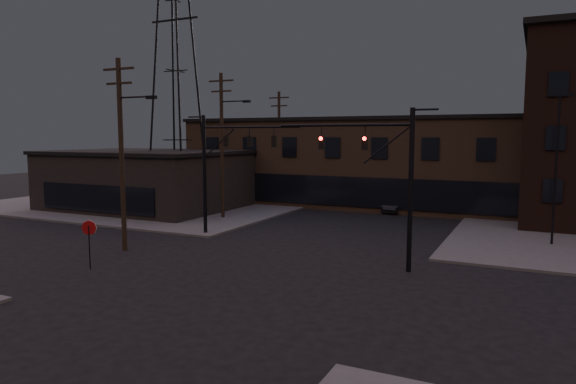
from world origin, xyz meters
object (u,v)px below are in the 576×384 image
(stop_sign, at_px, (89,233))
(traffic_signal_near, at_px, (388,171))
(car_crossing, at_px, (396,205))
(traffic_signal_far, at_px, (220,161))

(stop_sign, bearing_deg, traffic_signal_near, 25.90)
(traffic_signal_near, height_order, car_crossing, traffic_signal_near)
(traffic_signal_far, xyz_separation_m, car_crossing, (7.83, 15.63, -4.35))
(traffic_signal_far, distance_m, car_crossing, 18.01)
(stop_sign, xyz_separation_m, car_crossing, (9.11, 25.62, -1.18))
(traffic_signal_near, bearing_deg, stop_sign, -154.10)
(traffic_signal_far, height_order, stop_sign, traffic_signal_far)
(car_crossing, bearing_deg, stop_sign, -106.83)
(traffic_signal_far, relative_size, car_crossing, 1.98)
(traffic_signal_far, height_order, car_crossing, traffic_signal_far)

